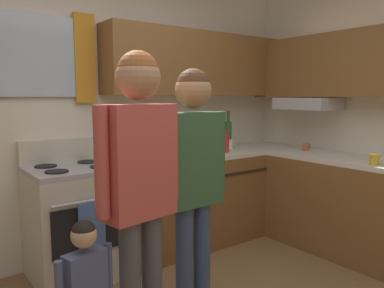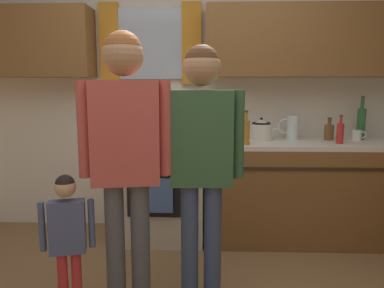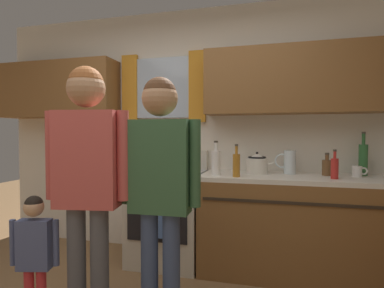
{
  "view_description": "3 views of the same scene",
  "coord_description": "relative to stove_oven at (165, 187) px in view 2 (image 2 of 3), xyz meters",
  "views": [
    {
      "loc": [
        -1.25,
        -1.42,
        1.46
      ],
      "look_at": [
        0.28,
        0.62,
        1.14
      ],
      "focal_mm": 36.0,
      "sensor_mm": 36.0,
      "label": 1
    },
    {
      "loc": [
        0.15,
        -1.79,
        1.38
      ],
      "look_at": [
        0.06,
        0.76,
        0.99
      ],
      "focal_mm": 35.24,
      "sensor_mm": 36.0,
      "label": 2
    },
    {
      "loc": [
        0.78,
        -1.33,
        1.28
      ],
      "look_at": [
        0.19,
        0.97,
        1.2
      ],
      "focal_mm": 28.61,
      "sensor_mm": 36.0,
      "label": 3
    }
  ],
  "objects": [
    {
      "name": "back_wall_unit",
      "position": [
        0.24,
        0.28,
        1.01
      ],
      "size": [
        4.6,
        0.42,
        2.6
      ],
      "color": "silver",
      "rests_on": "ground"
    },
    {
      "name": "kitchen_counter_run",
      "position": [
        1.72,
        -0.36,
        -0.02
      ],
      "size": [
        2.14,
        1.9,
        0.9
      ],
      "color": "brown",
      "rests_on": "ground"
    },
    {
      "name": "bottle_milk_white",
      "position": [
        0.51,
        -0.15,
        0.55
      ],
      "size": [
        0.08,
        0.08,
        0.31
      ],
      "color": "white",
      "rests_on": "kitchen_counter_run"
    },
    {
      "name": "adult_holding_child",
      "position": [
        -0.09,
        -1.24,
        0.59
      ],
      "size": [
        0.52,
        0.23,
        1.68
      ],
      "color": "#4C4C51",
      "rests_on": "ground"
    },
    {
      "name": "adult_in_plaid",
      "position": [
        0.34,
        -1.13,
        0.55
      ],
      "size": [
        0.5,
        0.22,
        1.62
      ],
      "color": "#38476B",
      "rests_on": "ground"
    },
    {
      "name": "bottle_squat_brown",
      "position": [
        1.48,
        0.09,
        0.51
      ],
      "size": [
        0.08,
        0.08,
        0.21
      ],
      "color": "brown",
      "rests_on": "kitchen_counter_run"
    },
    {
      "name": "bottle_wine_green",
      "position": [
        1.8,
        0.17,
        0.58
      ],
      "size": [
        0.08,
        0.08,
        0.39
      ],
      "color": "#2D6633",
      "rests_on": "kitchen_counter_run"
    },
    {
      "name": "stovetop_kettle",
      "position": [
        0.87,
        0.05,
        0.53
      ],
      "size": [
        0.27,
        0.2,
        0.21
      ],
      "color": "silver",
      "rests_on": "kitchen_counter_run"
    },
    {
      "name": "stove_oven",
      "position": [
        0.0,
        0.0,
        0.0
      ],
      "size": [
        0.69,
        0.67,
        1.1
      ],
      "color": "beige",
      "rests_on": "ground"
    },
    {
      "name": "small_child",
      "position": [
        -0.42,
        -1.31,
        0.09
      ],
      "size": [
        0.3,
        0.13,
        0.89
      ],
      "color": "red",
      "rests_on": "ground"
    },
    {
      "name": "bottle_oil_amber",
      "position": [
        0.7,
        -0.21,
        0.54
      ],
      "size": [
        0.06,
        0.06,
        0.29
      ],
      "color": "#B27223",
      "rests_on": "kitchen_counter_run"
    },
    {
      "name": "bottle_sauce_red",
      "position": [
        1.51,
        -0.12,
        0.53
      ],
      "size": [
        0.06,
        0.06,
        0.25
      ],
      "color": "red",
      "rests_on": "kitchen_counter_run"
    },
    {
      "name": "water_pitcher",
      "position": [
        1.16,
        0.12,
        0.54
      ],
      "size": [
        0.19,
        0.11,
        0.22
      ],
      "color": "silver",
      "rests_on": "kitchen_counter_run"
    },
    {
      "name": "mug_ceramic_white",
      "position": [
        1.73,
        0.06,
        0.48
      ],
      "size": [
        0.13,
        0.08,
        0.09
      ],
      "color": "white",
      "rests_on": "kitchen_counter_run"
    }
  ]
}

